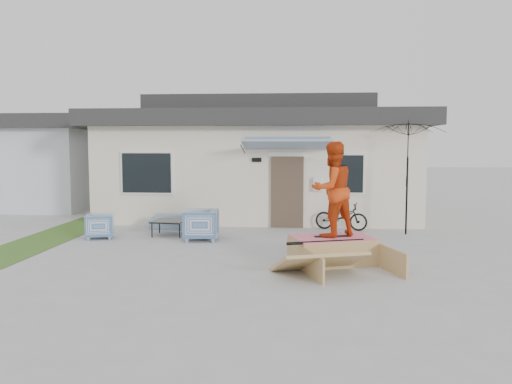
# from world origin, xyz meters

# --- Properties ---
(ground) EXTENTS (90.00, 90.00, 0.00)m
(ground) POSITION_xyz_m (0.00, 0.00, 0.00)
(ground) COLOR #ACACAC
(ground) RESTS_ON ground
(grass_strip) EXTENTS (1.40, 8.00, 0.01)m
(grass_strip) POSITION_xyz_m (-5.20, 2.00, 0.00)
(grass_strip) COLOR #3C6525
(grass_strip) RESTS_ON ground
(house) EXTENTS (10.80, 8.49, 4.10)m
(house) POSITION_xyz_m (0.00, 7.99, 1.94)
(house) COLOR beige
(house) RESTS_ON ground
(neighbor_house) EXTENTS (8.60, 7.60, 3.50)m
(neighbor_house) POSITION_xyz_m (-10.50, 10.00, 1.78)
(neighbor_house) COLOR silver
(neighbor_house) RESTS_ON ground
(loveseat) EXTENTS (1.67, 0.73, 0.63)m
(loveseat) POSITION_xyz_m (-2.13, 3.95, 0.32)
(loveseat) COLOR #366197
(loveseat) RESTS_ON ground
(armchair_left) EXTENTS (0.82, 0.85, 0.71)m
(armchair_left) POSITION_xyz_m (-3.84, 2.33, 0.36)
(armchair_left) COLOR #366197
(armchair_left) RESTS_ON ground
(armchair_right) EXTENTS (0.86, 0.91, 0.88)m
(armchair_right) POSITION_xyz_m (-1.17, 2.30, 0.44)
(armchair_right) COLOR #366197
(armchair_right) RESTS_ON ground
(coffee_table) EXTENTS (0.91, 0.91, 0.41)m
(coffee_table) POSITION_xyz_m (-2.15, 2.90, 0.20)
(coffee_table) COLOR black
(coffee_table) RESTS_ON ground
(bicycle) EXTENTS (1.58, 0.90, 0.96)m
(bicycle) POSITION_xyz_m (2.56, 4.18, 0.48)
(bicycle) COLOR black
(bicycle) RESTS_ON ground
(patio_umbrella) EXTENTS (2.29, 2.17, 2.20)m
(patio_umbrella) POSITION_xyz_m (4.27, 3.58, 1.75)
(patio_umbrella) COLOR black
(patio_umbrella) RESTS_ON ground
(skate_ramp) EXTENTS (2.21, 2.55, 0.54)m
(skate_ramp) POSITION_xyz_m (2.05, -0.04, 0.27)
(skate_ramp) COLOR tan
(skate_ramp) RESTS_ON ground
(skateboard) EXTENTS (0.76, 0.33, 0.05)m
(skateboard) POSITION_xyz_m (2.03, 0.01, 0.56)
(skateboard) COLOR black
(skateboard) RESTS_ON skate_ramp
(skater) EXTENTS (1.21, 1.14, 1.96)m
(skater) POSITION_xyz_m (2.03, 0.01, 1.57)
(skater) COLOR red
(skater) RESTS_ON skateboard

